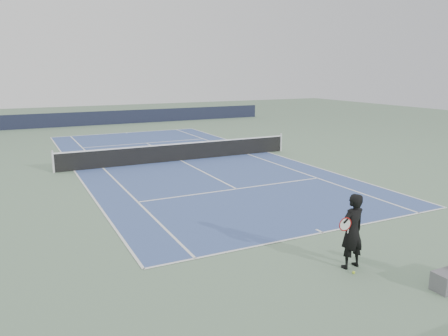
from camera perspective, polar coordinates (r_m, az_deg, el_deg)
name	(u,v)px	position (r m, az deg, el deg)	size (l,w,h in m)	color
ground	(181,161)	(23.54, -5.67, 0.95)	(80.00, 80.00, 0.00)	slate
court_surface	(181,161)	(23.54, -5.67, 0.97)	(10.97, 23.77, 0.01)	#3B518B
tennis_net	(181,151)	(23.44, -5.70, 2.16)	(12.90, 0.10, 1.07)	silver
windscreen_far	(109,118)	(40.51, -14.77, 6.37)	(30.00, 0.25, 1.20)	black
tennis_player	(352,231)	(11.13, 16.39, -7.90)	(0.82, 0.56, 1.89)	black
tennis_ball	(354,272)	(11.16, 16.57, -12.94)	(0.07, 0.07, 0.07)	#BDE12E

